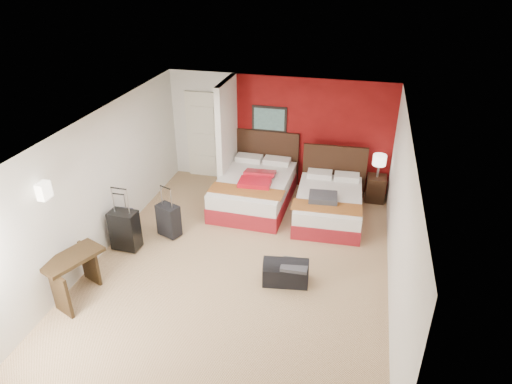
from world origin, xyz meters
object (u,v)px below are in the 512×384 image
(suitcase_black, at_px, (125,231))
(nightstand, at_px, (376,188))
(bed_left, at_px, (254,191))
(table_lamp, at_px, (379,166))
(bed_right, at_px, (328,206))
(desk, at_px, (76,277))
(red_suitcase_open, at_px, (257,178))
(suitcase_charcoal, at_px, (169,221))
(duffel_bag, at_px, (286,273))
(suitcase_navy, at_px, (123,224))

(suitcase_black, bearing_deg, nightstand, 36.33)
(bed_left, bearing_deg, nightstand, 19.22)
(bed_left, distance_m, table_lamp, 2.68)
(bed_right, height_order, desk, desk)
(bed_left, relative_size, red_suitcase_open, 2.36)
(nightstand, height_order, table_lamp, table_lamp)
(nightstand, bearing_deg, suitcase_black, -146.17)
(suitcase_charcoal, bearing_deg, desk, -87.41)
(table_lamp, distance_m, duffel_bag, 3.55)
(table_lamp, relative_size, suitcase_charcoal, 0.81)
(red_suitcase_open, relative_size, table_lamp, 1.76)
(bed_left, height_order, suitcase_navy, bed_left)
(suitcase_black, height_order, suitcase_navy, suitcase_black)
(red_suitcase_open, xyz_separation_m, suitcase_charcoal, (-1.37, -1.46, -0.37))
(nightstand, distance_m, suitcase_black, 5.27)
(suitcase_charcoal, distance_m, desk, 2.08)
(suitcase_navy, bearing_deg, table_lamp, 29.25)
(suitcase_navy, bearing_deg, bed_left, 40.48)
(bed_right, xyz_separation_m, table_lamp, (0.91, 1.01, 0.54))
(suitcase_black, relative_size, duffel_bag, 1.00)
(red_suitcase_open, bearing_deg, nightstand, 17.56)
(nightstand, relative_size, table_lamp, 1.12)
(desk, bearing_deg, bed_left, 82.90)
(bed_right, bearing_deg, suitcase_navy, -158.99)
(table_lamp, height_order, duffel_bag, table_lamp)
(nightstand, height_order, suitcase_navy, nightstand)
(suitcase_black, bearing_deg, suitcase_charcoal, 47.11)
(duffel_bag, relative_size, desk, 0.80)
(suitcase_charcoal, distance_m, suitcase_navy, 0.87)
(red_suitcase_open, distance_m, duffel_bag, 2.57)
(table_lamp, bearing_deg, desk, -136.05)
(duffel_bag, bearing_deg, suitcase_charcoal, 152.80)
(table_lamp, bearing_deg, suitcase_navy, -150.50)
(duffel_bag, bearing_deg, suitcase_navy, 161.68)
(nightstand, distance_m, duffel_bag, 3.49)
(nightstand, height_order, suitcase_black, suitcase_black)
(bed_left, bearing_deg, suitcase_charcoal, -127.58)
(bed_left, distance_m, duffel_bag, 2.66)
(suitcase_navy, relative_size, desk, 0.60)
(bed_left, relative_size, suitcase_navy, 3.80)
(red_suitcase_open, bearing_deg, bed_right, -6.97)
(bed_right, xyz_separation_m, red_suitcase_open, (-1.50, 0.11, 0.40))
(suitcase_black, distance_m, suitcase_navy, 0.43)
(suitcase_charcoal, bearing_deg, duffel_bag, 2.89)
(red_suitcase_open, relative_size, nightstand, 1.57)
(desk, bearing_deg, red_suitcase_open, 80.95)
(suitcase_charcoal, height_order, desk, desk)
(bed_left, distance_m, bed_right, 1.61)
(nightstand, xyz_separation_m, table_lamp, (0.00, 0.00, 0.53))
(table_lamp, height_order, suitcase_navy, table_lamp)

